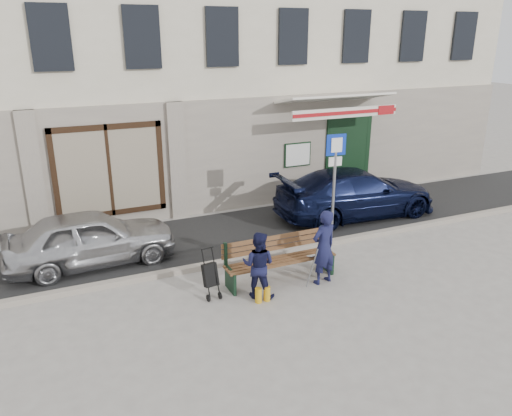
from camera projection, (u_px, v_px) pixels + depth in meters
ground at (310, 282)px, 10.37m from camera, size 80.00×80.00×0.00m
asphalt_lane at (251, 231)px, 13.04m from camera, size 60.00×3.20×0.01m
curb at (278, 252)px, 11.65m from camera, size 60.00×0.18×0.12m
building at (185, 31)px, 16.02m from camera, size 20.00×8.27×10.00m
car_silver at (91, 238)px, 11.01m from camera, size 3.72×1.63×1.25m
car_navy at (356, 193)px, 13.95m from camera, size 4.71×2.05×1.35m
parking_sign at (335, 171)px, 11.83m from camera, size 0.50×0.09×2.69m
bench at (278, 260)px, 10.32m from camera, size 2.40×1.17×0.98m
man at (324, 247)px, 10.12m from camera, size 0.64×0.48×1.58m
woman at (258, 265)px, 9.61m from camera, size 0.83×0.81×1.35m
stroller at (210, 276)px, 9.70m from camera, size 0.31×0.42×0.98m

